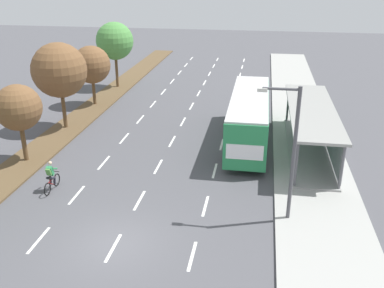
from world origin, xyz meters
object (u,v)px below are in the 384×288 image
(streetlight, at_px, (291,146))
(median_tree_fourth, at_px, (92,65))
(median_tree_second, at_px, (18,108))
(cyclist, at_px, (51,177))
(median_tree_third, at_px, (59,70))
(median_tree_fifth, at_px, (115,41))
(bus_shelter, at_px, (315,125))
(bus, at_px, (249,114))

(streetlight, bearing_deg, median_tree_fourth, 134.42)
(median_tree_second, distance_m, median_tree_fourth, 12.05)
(cyclist, relative_size, median_tree_third, 0.29)
(streetlight, bearing_deg, median_tree_fifth, 125.42)
(bus_shelter, distance_m, bus, 4.40)
(median_tree_fifth, bearing_deg, median_tree_third, -90.27)
(bus_shelter, relative_size, median_tree_fourth, 2.32)
(median_tree_third, distance_m, streetlight, 18.92)
(bus_shelter, bearing_deg, median_tree_second, -165.92)
(streetlight, bearing_deg, median_tree_third, 147.25)
(bus_shelter, xyz_separation_m, streetlight, (-2.11, -8.69, 2.02))
(median_tree_fifth, bearing_deg, median_tree_fourth, -90.82)
(median_tree_second, bearing_deg, median_tree_third, 91.13)
(bus_shelter, relative_size, streetlight, 1.82)
(bus_shelter, distance_m, median_tree_fifth, 22.68)
(cyclist, height_order, median_tree_fifth, median_tree_fifth)
(bus, xyz_separation_m, median_tree_third, (-13.73, 0.52, 2.39))
(cyclist, relative_size, streetlight, 0.28)
(bus_shelter, xyz_separation_m, median_tree_second, (-17.89, -4.49, 1.67))
(median_tree_fourth, bearing_deg, median_tree_third, -89.73)
(median_tree_second, xyz_separation_m, median_tree_fifth, (-0.06, 18.07, 1.12))
(bus, height_order, streetlight, streetlight)
(bus_shelter, distance_m, median_tree_second, 18.52)
(bus, bearing_deg, bus_shelter, -13.42)
(bus, height_order, cyclist, bus)
(bus, xyz_separation_m, cyclist, (-10.25, -8.79, -1.28))
(bus, xyz_separation_m, median_tree_second, (-13.61, -5.51, 1.47))
(median_tree_second, height_order, median_tree_fifth, median_tree_fifth)
(median_tree_fifth, height_order, streetlight, streetlight)
(bus_shelter, height_order, streetlight, streetlight)
(median_tree_second, distance_m, streetlight, 16.34)
(median_tree_fifth, bearing_deg, median_tree_second, -89.80)
(bus_shelter, height_order, median_tree_fifth, median_tree_fifth)
(median_tree_fourth, distance_m, streetlight, 22.76)
(bus, distance_m, median_tree_third, 13.95)
(median_tree_second, bearing_deg, bus, 22.03)
(streetlight, bearing_deg, median_tree_second, 165.07)
(bus_shelter, height_order, median_tree_second, median_tree_second)
(median_tree_third, bearing_deg, bus, -2.15)
(bus_shelter, height_order, cyclist, bus_shelter)
(median_tree_second, bearing_deg, median_tree_fourth, 90.70)
(bus_shelter, height_order, median_tree_third, median_tree_third)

